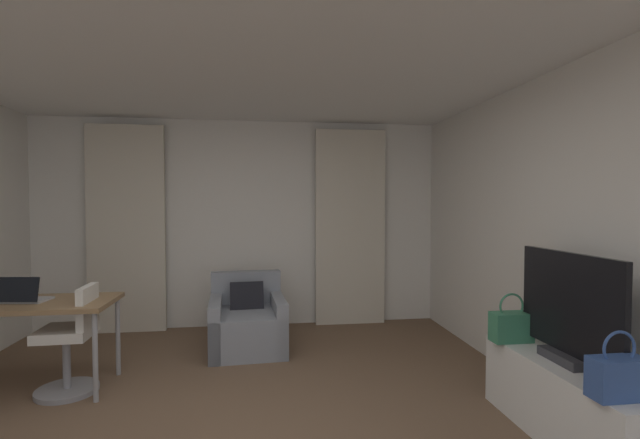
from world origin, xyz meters
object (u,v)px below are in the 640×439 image
(desk, at_px, (21,309))
(tv_flatscreen, at_px, (569,311))
(armchair, at_px, (247,324))
(tv_console, at_px, (571,403))
(handbag_primary, at_px, (511,326))
(handbag_secondary, at_px, (619,376))
(desk_chair, at_px, (72,345))
(laptop, at_px, (25,297))

(desk, relative_size, tv_flatscreen, 1.54)
(armchair, height_order, tv_console, armchair)
(handbag_primary, distance_m, handbag_secondary, 0.98)
(armchair, bearing_deg, tv_flatscreen, -44.55)
(desk, xyz_separation_m, desk_chair, (0.41, -0.07, -0.30))
(handbag_secondary, bearing_deg, desk_chair, 153.27)
(tv_console, height_order, handbag_primary, handbag_primary)
(tv_console, bearing_deg, armchair, 134.98)
(desk, relative_size, laptop, 4.11)
(tv_flatscreen, xyz_separation_m, handbag_primary, (-0.13, 0.45, -0.22))
(armchair, bearing_deg, handbag_primary, -39.45)
(desk_chair, xyz_separation_m, handbag_primary, (3.42, -0.75, 0.24))
(tv_console, bearing_deg, desk_chair, 160.77)
(armchair, xyz_separation_m, desk, (-1.81, -0.85, 0.42))
(desk_chair, distance_m, handbag_primary, 3.51)
(armchair, height_order, laptop, laptop)
(tv_console, height_order, tv_flatscreen, tv_flatscreen)
(tv_flatscreen, bearing_deg, laptop, 162.22)
(armchair, distance_m, tv_flatscreen, 3.07)
(armchair, distance_m, handbag_secondary, 3.36)
(desk_chair, distance_m, tv_console, 3.76)
(laptop, distance_m, handbag_primary, 3.88)
(desk, bearing_deg, armchair, 25.06)
(desk_chair, xyz_separation_m, tv_flatscreen, (3.55, -1.20, 0.46))
(desk, distance_m, laptop, 0.11)
(armchair, relative_size, tv_flatscreen, 1.00)
(desk, xyz_separation_m, tv_flatscreen, (3.96, -1.27, 0.16))
(desk, height_order, tv_flatscreen, tv_flatscreen)
(desk_chair, bearing_deg, armchair, 33.12)
(desk, bearing_deg, tv_console, -18.21)
(armchair, distance_m, laptop, 2.04)
(desk_chair, relative_size, laptop, 2.51)
(handbag_secondary, bearing_deg, tv_flatscreen, 78.38)
(desk_chair, bearing_deg, tv_console, -19.23)
(handbag_secondary, bearing_deg, desk, 154.99)
(tv_flatscreen, height_order, handbag_primary, tv_flatscreen)
(desk, relative_size, handbag_primary, 3.91)
(desk, xyz_separation_m, laptop, (0.04, -0.01, 0.11))
(tv_flatscreen, relative_size, handbag_secondary, 2.54)
(tv_console, distance_m, tv_flatscreen, 0.60)
(desk_chair, height_order, tv_flatscreen, tv_flatscreen)
(laptop, distance_m, tv_console, 4.16)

